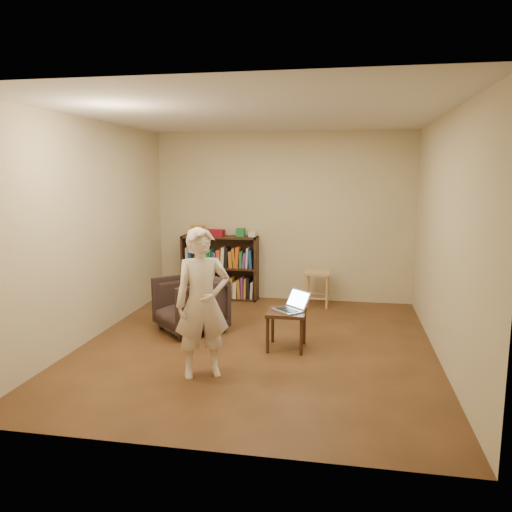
% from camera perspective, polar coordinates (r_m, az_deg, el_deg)
% --- Properties ---
extents(floor, '(4.50, 4.50, 0.00)m').
position_cam_1_polar(floor, '(5.87, 0.08, -10.21)').
color(floor, '#3F2714').
rests_on(floor, ground).
extents(ceiling, '(4.50, 4.50, 0.00)m').
position_cam_1_polar(ceiling, '(5.56, 0.09, 15.92)').
color(ceiling, silver).
rests_on(ceiling, wall_back).
extents(wall_back, '(4.00, 0.00, 4.00)m').
position_cam_1_polar(wall_back, '(7.78, 3.06, 4.46)').
color(wall_back, beige).
rests_on(wall_back, floor).
extents(wall_left, '(0.00, 4.50, 4.50)m').
position_cam_1_polar(wall_left, '(6.24, -18.32, 2.77)').
color(wall_left, beige).
rests_on(wall_left, floor).
extents(wall_right, '(0.00, 4.50, 4.50)m').
position_cam_1_polar(wall_right, '(5.57, 20.78, 1.89)').
color(wall_right, beige).
rests_on(wall_right, floor).
extents(bookshelf, '(1.20, 0.30, 1.00)m').
position_cam_1_polar(bookshelf, '(7.93, -4.11, -1.73)').
color(bookshelf, black).
rests_on(bookshelf, floor).
extents(box_yellow, '(0.21, 0.16, 0.16)m').
position_cam_1_polar(box_yellow, '(7.92, -6.68, 2.90)').
color(box_yellow, orange).
rests_on(box_yellow, bookshelf).
extents(red_cloth, '(0.29, 0.21, 0.10)m').
position_cam_1_polar(red_cloth, '(7.87, -4.72, 2.65)').
color(red_cloth, maroon).
rests_on(red_cloth, bookshelf).
extents(box_green, '(0.13, 0.13, 0.13)m').
position_cam_1_polar(box_green, '(7.77, -1.77, 2.71)').
color(box_green, '#1D7035').
rests_on(box_green, bookshelf).
extents(box_white, '(0.11, 0.11, 0.08)m').
position_cam_1_polar(box_white, '(7.73, -0.41, 2.53)').
color(box_white, beige).
rests_on(box_white, bookshelf).
extents(stool, '(0.37, 0.37, 0.53)m').
position_cam_1_polar(stool, '(7.50, 7.06, -2.51)').
color(stool, tan).
rests_on(stool, floor).
extents(armchair, '(1.06, 1.06, 0.69)m').
position_cam_1_polar(armchair, '(6.35, -7.53, -5.50)').
color(armchair, '#2D211E').
rests_on(armchair, floor).
extents(side_table, '(0.43, 0.43, 0.44)m').
position_cam_1_polar(side_table, '(5.68, 3.50, -6.99)').
color(side_table, black).
rests_on(side_table, floor).
extents(laptop, '(0.46, 0.46, 0.22)m').
position_cam_1_polar(laptop, '(5.68, 4.10, -5.69)').
color(laptop, '#AEAEB2').
rests_on(laptop, side_table).
extents(person, '(0.63, 0.55, 1.47)m').
position_cam_1_polar(person, '(4.86, -6.15, -5.40)').
color(person, beige).
rests_on(person, floor).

